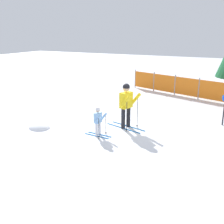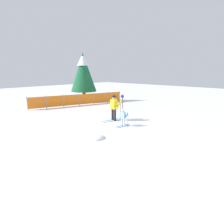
% 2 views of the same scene
% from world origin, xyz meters
% --- Properties ---
extents(ground_plane, '(60.00, 60.00, 0.00)m').
position_xyz_m(ground_plane, '(0.00, 0.00, 0.00)').
color(ground_plane, white).
extents(skier_adult, '(1.64, 0.86, 1.70)m').
position_xyz_m(skier_adult, '(0.05, -0.26, 1.01)').
color(skier_adult, '#1966B2').
rests_on(skier_adult, ground_plane).
extents(skier_child, '(0.99, 0.52, 1.04)m').
position_xyz_m(skier_child, '(-0.47, -1.47, 0.60)').
color(skier_child, '#1966B2').
rests_on(skier_child, ground_plane).
extents(safety_fence, '(8.49, 2.88, 1.15)m').
position_xyz_m(safety_fence, '(1.66, 5.66, 0.58)').
color(safety_fence, gray).
rests_on(safety_fence, ground_plane).
extents(trail_marker, '(0.21, 0.21, 1.23)m').
position_xyz_m(trail_marker, '(3.30, 1.71, 0.77)').
color(trail_marker, black).
rests_on(trail_marker, ground_plane).
extents(snow_mound, '(0.84, 0.72, 0.34)m').
position_xyz_m(snow_mound, '(-2.87, -1.79, 0.00)').
color(snow_mound, white).
rests_on(snow_mound, ground_plane).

